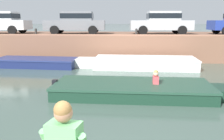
# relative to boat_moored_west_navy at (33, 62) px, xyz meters

# --- Properties ---
(ground_plane) EXTENTS (400.00, 400.00, 0.00)m
(ground_plane) POSITION_rel_boat_moored_west_navy_xyz_m (5.24, -4.72, -0.24)
(ground_plane) COLOR #42564C
(far_quay_wall) EXTENTS (60.00, 6.00, 1.70)m
(far_quay_wall) POSITION_rel_boat_moored_west_navy_xyz_m (5.24, 4.59, 0.61)
(far_quay_wall) COLOR brown
(far_quay_wall) RESTS_ON ground
(far_wall_coping) EXTENTS (60.00, 0.24, 0.08)m
(far_wall_coping) POSITION_rel_boat_moored_west_navy_xyz_m (5.24, 1.71, 1.50)
(far_wall_coping) COLOR #9F6C52
(far_wall_coping) RESTS_ON far_quay_wall
(boat_moored_west_navy) EXTENTS (5.72, 2.15, 0.49)m
(boat_moored_west_navy) POSITION_rel_boat_moored_west_navy_xyz_m (0.00, 0.00, 0.00)
(boat_moored_west_navy) COLOR navy
(boat_moored_west_navy) RESTS_ON ground
(boat_moored_central_white) EXTENTS (6.82, 2.52, 0.58)m
(boat_moored_central_white) POSITION_rel_boat_moored_west_navy_xyz_m (6.19, -0.06, 0.04)
(boat_moored_central_white) COLOR white
(boat_moored_central_white) RESTS_ON ground
(motorboat_passing) EXTENTS (6.74, 2.37, 0.94)m
(motorboat_passing) POSITION_rel_boat_moored_west_navy_xyz_m (5.88, -5.43, -0.02)
(motorboat_passing) COLOR #193828
(motorboat_passing) RESTS_ON ground
(car_leftmost_white) EXTENTS (4.14, 2.00, 1.54)m
(car_leftmost_white) POSITION_rel_boat_moored_west_navy_xyz_m (-3.52, 3.50, 2.31)
(car_leftmost_white) COLOR white
(car_leftmost_white) RESTS_ON far_quay_wall
(car_left_inner_grey) EXTENTS (4.20, 2.03, 1.54)m
(car_left_inner_grey) POSITION_rel_boat_moored_west_navy_xyz_m (1.92, 3.50, 2.30)
(car_left_inner_grey) COLOR slate
(car_left_inner_grey) RESTS_ON far_quay_wall
(car_centre_silver) EXTENTS (4.18, 2.06, 1.54)m
(car_centre_silver) POSITION_rel_boat_moored_west_navy_xyz_m (7.83, 3.50, 2.31)
(car_centre_silver) COLOR #B7BABC
(car_centre_silver) RESTS_ON far_quay_wall
(mooring_bollard_west) EXTENTS (0.15, 0.15, 0.45)m
(mooring_bollard_west) POSITION_rel_boat_moored_west_navy_xyz_m (-0.39, 1.84, 1.70)
(mooring_bollard_west) COLOR #2D2B28
(mooring_bollard_west) RESTS_ON far_quay_wall
(mooring_bollard_mid) EXTENTS (0.15, 0.15, 0.45)m
(mooring_bollard_mid) POSITION_rel_boat_moored_west_navy_xyz_m (6.05, 1.84, 1.70)
(mooring_bollard_mid) COLOR #2D2B28
(mooring_bollard_mid) RESTS_ON far_quay_wall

